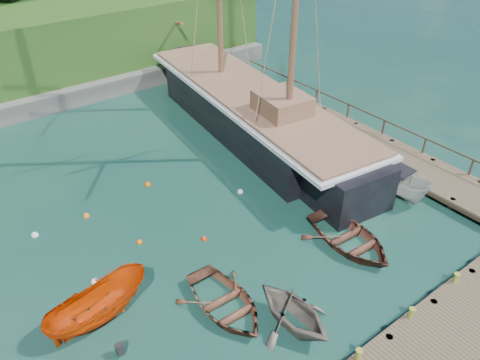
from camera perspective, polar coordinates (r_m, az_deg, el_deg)
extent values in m
plane|color=#113928|center=(21.03, 5.09, -11.32)|extent=(160.00, 160.00, 0.00)
cube|color=#443728|center=(19.39, 23.46, -17.69)|extent=(20.00, 3.20, 0.12)
cube|color=black|center=(19.51, 23.35, -17.99)|extent=(20.00, 3.20, 0.20)
cube|color=#443728|center=(31.55, 12.43, 6.02)|extent=(3.20, 24.00, 0.12)
cube|color=black|center=(31.62, 12.39, 5.77)|extent=(3.20, 24.00, 0.20)
cylinder|color=black|center=(38.78, -2.05, 11.39)|extent=(0.28, 0.28, 1.10)
cylinder|color=black|center=(40.22, 1.03, 12.25)|extent=(0.28, 0.28, 1.10)
cylinder|color=olive|center=(20.13, 19.70, -16.50)|extent=(0.26, 0.26, 0.45)
cylinder|color=olive|center=(22.10, 24.33, -12.29)|extent=(0.26, 0.26, 0.45)
imported|color=brown|center=(19.64, -1.83, -15.39)|extent=(3.16, 4.35, 0.89)
imported|color=#6D6359|center=(19.23, 6.36, -17.10)|extent=(3.20, 3.66, 1.85)
imported|color=#563123|center=(22.93, 13.09, -7.66)|extent=(3.62, 4.87, 0.97)
imported|color=#DB3E04|center=(20.06, -16.57, -15.91)|extent=(4.53, 2.16, 1.69)
imported|color=beige|center=(27.17, 18.18, -1.23)|extent=(2.65, 4.85, 1.77)
cube|color=black|center=(31.51, 1.35, 7.46)|extent=(7.17, 16.63, 3.35)
cube|color=black|center=(39.97, -6.59, 13.14)|extent=(3.48, 5.38, 3.01)
cube|color=black|center=(25.20, 12.28, -0.79)|extent=(4.14, 4.56, 3.18)
cube|color=silver|center=(30.82, 1.39, 10.14)|extent=(7.85, 21.66, 0.25)
cube|color=brown|center=(30.72, 1.40, 10.57)|extent=(7.32, 21.15, 0.12)
cube|color=brown|center=(27.85, 5.16, 9.24)|extent=(2.96, 3.30, 1.20)
cylinder|color=brown|center=(42.25, -9.04, 18.47)|extent=(1.09, 6.87, 1.69)
sphere|color=white|center=(21.53, -17.28, -11.80)|extent=(0.33, 0.33, 0.33)
sphere|color=#FA6400|center=(22.94, -12.14, -7.48)|extent=(0.29, 0.29, 0.29)
sphere|color=red|center=(22.68, -4.40, -7.24)|extent=(0.28, 0.28, 0.28)
sphere|color=white|center=(25.69, 0.04, -1.50)|extent=(0.33, 0.33, 0.33)
sphere|color=orange|center=(25.22, -18.20, -4.26)|extent=(0.33, 0.33, 0.33)
sphere|color=#F96004|center=(26.78, -11.18, -0.60)|extent=(0.35, 0.35, 0.35)
sphere|color=white|center=(24.90, -23.70, -6.23)|extent=(0.36, 0.36, 0.36)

